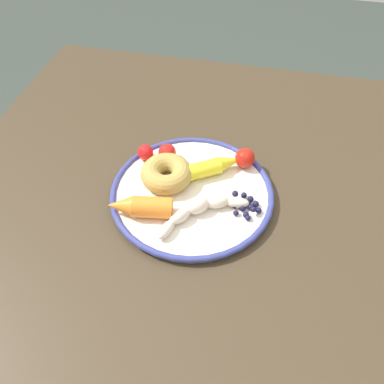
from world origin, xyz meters
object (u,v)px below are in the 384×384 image
(carrot_orange, at_px, (140,207))
(donut, at_px, (166,174))
(blueberry_pile, at_px, (246,205))
(tomato_far, at_px, (145,153))
(plate, at_px, (192,193))
(banana, at_px, (199,209))
(tomato_near, at_px, (167,152))
(dining_table, at_px, (191,239))
(tomato_mid, at_px, (245,158))
(carrot_yellow, at_px, (211,166))

(carrot_orange, bearing_deg, donut, 164.37)
(blueberry_pile, height_order, tomato_far, tomato_far)
(plate, bearing_deg, donut, -109.26)
(banana, relative_size, tomato_far, 4.59)
(tomato_near, bearing_deg, plate, 41.23)
(plate, relative_size, tomato_far, 9.53)
(plate, relative_size, carrot_orange, 2.58)
(banana, xyz_separation_m, blueberry_pile, (-0.03, 0.08, -0.01))
(tomato_far, bearing_deg, banana, 48.76)
(dining_table, distance_m, tomato_mid, 0.19)
(carrot_yellow, bearing_deg, banana, -0.80)
(dining_table, height_order, plate, plate)
(carrot_yellow, height_order, tomato_near, tomato_near)
(plate, distance_m, tomato_far, 0.13)
(plate, relative_size, blueberry_pile, 4.94)
(carrot_yellow, xyz_separation_m, tomato_near, (-0.02, -0.09, 0.00))
(carrot_orange, height_order, tomato_near, carrot_orange)
(tomato_near, bearing_deg, dining_table, 33.10)
(banana, xyz_separation_m, donut, (-0.07, -0.08, 0.01))
(carrot_orange, distance_m, carrot_yellow, 0.17)
(tomato_mid, bearing_deg, dining_table, -31.52)
(banana, relative_size, donut, 1.51)
(carrot_orange, xyz_separation_m, blueberry_pile, (-0.06, 0.18, -0.01))
(carrot_orange, xyz_separation_m, tomato_mid, (-0.16, 0.17, 0.00))
(plate, xyz_separation_m, blueberry_pile, (0.02, 0.10, 0.01))
(dining_table, distance_m, carrot_orange, 0.15)
(carrot_yellow, distance_m, tomato_mid, 0.07)
(plate, bearing_deg, banana, 26.15)
(donut, bearing_deg, tomato_mid, 117.82)
(banana, relative_size, blueberry_pile, 2.38)
(donut, xyz_separation_m, tomato_mid, (-0.07, 0.14, 0.00))
(blueberry_pile, height_order, tomato_mid, tomato_mid)
(blueberry_pile, bearing_deg, dining_table, -77.40)
(blueberry_pile, height_order, tomato_near, tomato_near)
(carrot_yellow, xyz_separation_m, donut, (0.04, -0.08, 0.00))
(carrot_yellow, bearing_deg, blueberry_pile, 46.41)
(banana, bearing_deg, dining_table, -124.14)
(carrot_orange, bearing_deg, plate, 131.82)
(banana, relative_size, tomato_near, 4.17)
(carrot_yellow, bearing_deg, donut, -63.20)
(plate, height_order, carrot_yellow, carrot_yellow)
(banana, distance_m, tomato_far, 0.18)
(plate, bearing_deg, carrot_yellow, 156.63)
(plate, xyz_separation_m, tomato_near, (-0.08, -0.07, 0.02))
(banana, bearing_deg, tomato_near, -143.94)
(dining_table, height_order, tomato_near, tomato_near)
(donut, bearing_deg, tomato_near, -166.33)
(plate, height_order, tomato_far, tomato_far)
(dining_table, relative_size, carrot_orange, 8.84)
(plate, bearing_deg, carrot_orange, -48.18)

